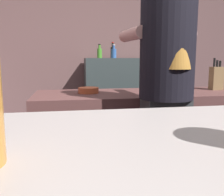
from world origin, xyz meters
name	(u,v)px	position (x,y,z in m)	size (l,w,h in m)	color
wall_back	(99,47)	(0.00, 2.20, 1.35)	(5.20, 0.10, 2.70)	brown
prep_counter	(163,145)	(0.35, 0.63, 0.46)	(2.10, 0.60, 0.92)	brown
back_shelf	(120,103)	(0.24, 1.92, 0.60)	(0.92, 0.36, 1.20)	#323D3D
bartender	(167,83)	(0.18, 0.17, 1.04)	(0.46, 0.53, 1.78)	#313536
knife_block	(216,78)	(0.85, 0.69, 1.02)	(0.10, 0.08, 0.28)	olive
mixing_bowl	(88,90)	(-0.28, 0.66, 0.94)	(0.16, 0.16, 0.04)	#CB5A34
chefs_knife	(180,92)	(0.46, 0.58, 0.92)	(0.24, 0.03, 0.01)	silver
bottle_vinegar	(100,53)	(-0.03, 1.92, 1.27)	(0.06, 0.06, 0.18)	#428A29
bottle_hot_sauce	(113,52)	(0.15, 1.98, 1.28)	(0.06, 0.06, 0.21)	black
bottle_olive_oil	(114,53)	(0.14, 1.87, 1.27)	(0.07, 0.07, 0.17)	#325C9E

